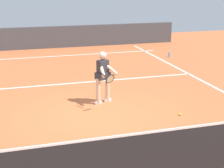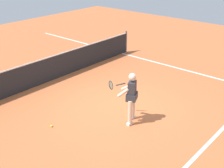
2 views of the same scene
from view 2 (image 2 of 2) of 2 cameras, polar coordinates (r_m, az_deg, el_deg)
The scene contains 6 objects.
ground_plane at distance 9.91m, azimuth 0.85°, elevation -4.41°, with size 26.88×26.88×0.00m, color #C66638.
service_line_marking at distance 8.55m, azimuth 17.46°, elevation -10.72°, with size 8.87×0.10×0.01m, color white.
sideline_right_marking at distance 13.31m, azimuth 13.19°, elevation 2.66°, with size 0.10×18.67×0.01m, color white.
court_net at distance 11.92m, azimuth -11.60°, elevation 2.80°, with size 9.55×0.08×1.06m.
tennis_player at distance 8.77m, azimuth 3.56°, elevation -2.22°, with size 0.67×1.12×1.55m.
tennis_ball_near at distance 9.04m, azimuth -11.28°, elevation -7.72°, with size 0.07×0.07×0.07m, color #D1E533.
Camera 2 is at (-6.70, -5.55, 4.73)m, focal length 48.84 mm.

